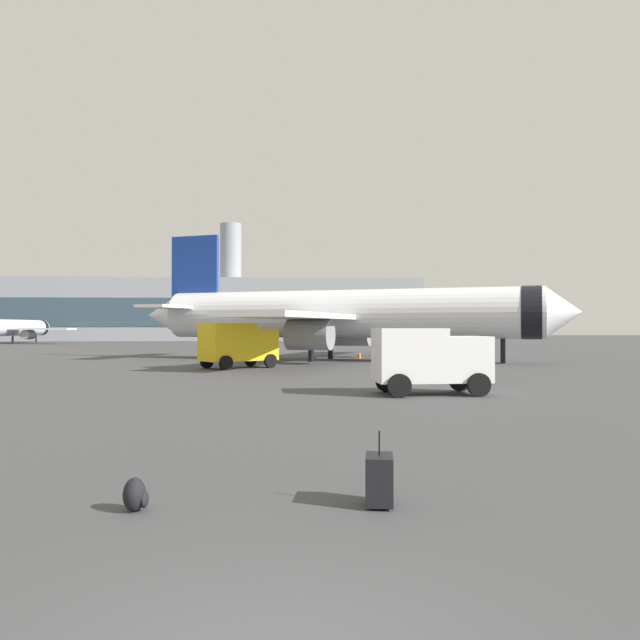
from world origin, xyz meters
name	(u,v)px	position (x,y,z in m)	size (l,w,h in m)	color
airplane_at_gate	(342,314)	(4.87, 44.99, 3.66)	(34.25, 31.41, 10.50)	white
airplane_taxiing	(7,328)	(-44.22, 99.82, 2.55)	(22.55, 24.89, 7.32)	silver
service_truck	(238,343)	(-2.72, 36.10, 1.61)	(5.16, 4.64, 2.90)	yellow
cargo_van	(429,357)	(5.91, 19.69, 1.45)	(4.52, 2.56, 2.60)	white
safety_cone_near	(359,355)	(6.62, 48.21, 0.31)	(0.44, 0.44, 0.63)	#F2590C
safety_cone_mid	(277,355)	(-0.32, 48.07, 0.32)	(0.44, 0.44, 0.65)	#F2590C
rolling_suitcase	(379,479)	(1.58, 4.49, 0.39)	(0.49, 0.69, 1.10)	black
traveller_backpack	(136,495)	(-1.94, 4.41, 0.23)	(0.36, 0.40, 0.48)	black
terminal_building	(204,310)	(-16.27, 127.61, 6.26)	(87.92, 21.37, 24.28)	gray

